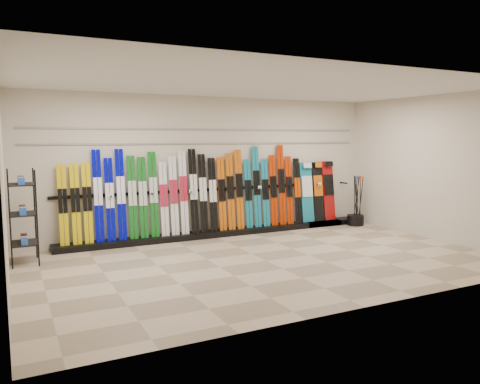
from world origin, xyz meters
name	(u,v)px	position (x,y,z in m)	size (l,w,h in m)	color
floor	(266,261)	(0.00, 0.00, 0.00)	(8.00, 8.00, 0.00)	gray
back_wall	(210,167)	(0.00, 2.50, 1.50)	(8.00, 8.00, 0.00)	beige
left_wall	(3,185)	(-4.00, 0.00, 1.50)	(5.00, 5.00, 0.00)	beige
right_wall	(434,168)	(4.00, 0.00, 1.50)	(5.00, 5.00, 0.00)	beige
ceiling	(268,85)	(0.00, 0.00, 3.00)	(8.00, 8.00, 0.00)	silver
ski_rack_base	(224,233)	(0.22, 2.28, 0.06)	(8.00, 0.40, 0.12)	black
skis	(194,194)	(-0.45, 2.32, 0.94)	(5.38, 0.22, 1.83)	#DCC10B
snowboards	(318,191)	(2.76, 2.35, 0.83)	(0.95, 0.22, 1.43)	#14728C
accessory_rack	(23,217)	(-3.75, 1.70, 0.80)	(0.40, 0.60, 1.60)	black
pole_bin	(355,220)	(3.60, 1.93, 0.12)	(0.41, 0.41, 0.25)	black
ski_poles	(357,200)	(3.64, 1.94, 0.61)	(0.32, 0.27, 1.18)	black
slatwall_rail_0	(210,143)	(0.00, 2.48, 2.00)	(7.60, 0.02, 0.03)	gray
slatwall_rail_1	(210,129)	(0.00, 2.48, 2.30)	(7.60, 0.02, 0.03)	gray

